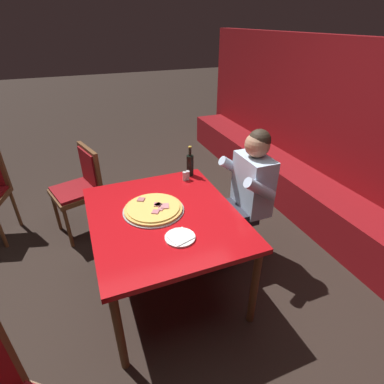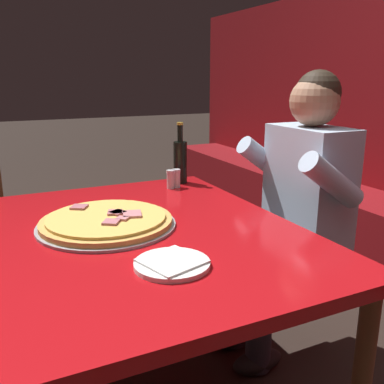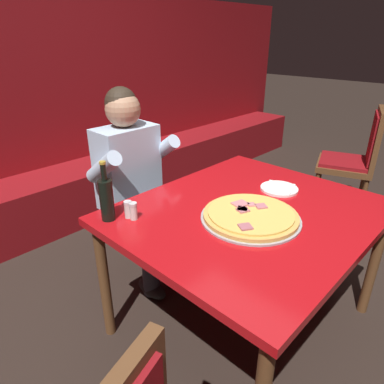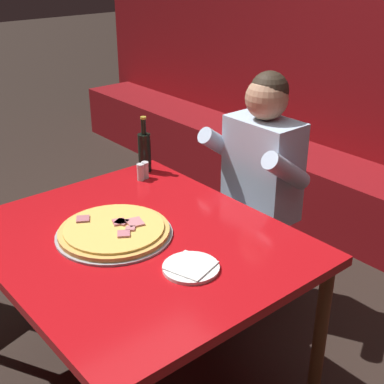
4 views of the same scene
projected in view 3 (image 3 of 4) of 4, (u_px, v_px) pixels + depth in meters
name	position (u px, v px, depth m)	size (l,w,h in m)	color
ground_plane	(241.00, 320.00, 2.04)	(24.00, 24.00, 0.00)	black
booth_wall_panel	(46.00, 109.00, 3.00)	(6.80, 0.16, 1.90)	maroon
booth_bench	(76.00, 194.00, 3.11)	(6.46, 0.48, 0.46)	maroon
main_dining_table	(249.00, 222.00, 1.75)	(1.29, 1.10, 0.74)	brown
pizza	(251.00, 216.00, 1.63)	(0.48, 0.48, 0.05)	#9E9EA3
plate_white_paper	(279.00, 188.00, 1.94)	(0.21, 0.21, 0.02)	white
beer_bottle	(107.00, 198.00, 1.59)	(0.07, 0.07, 0.29)	black
shaker_parmesan	(128.00, 210.00, 1.63)	(0.04, 0.04, 0.09)	silver
shaker_oregano	(134.00, 212.00, 1.62)	(0.04, 0.04, 0.09)	silver
diner_seated_blue_shirt	(137.00, 182.00, 2.15)	(0.53, 0.53, 1.27)	black
dining_chair_near_right	(356.00, 157.00, 2.93)	(0.56, 0.56, 1.01)	brown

